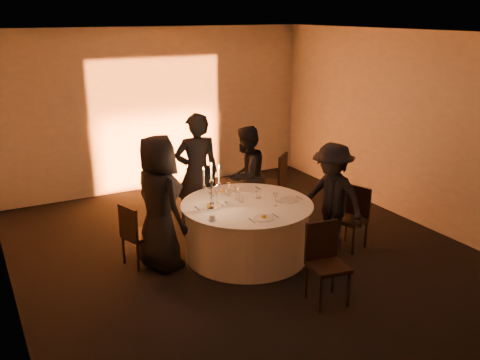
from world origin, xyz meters
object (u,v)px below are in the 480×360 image
chair_back_right (276,180)px  coffee_cup (212,218)px  banquet_table (247,230)px  guest_right (332,198)px  chair_back_left (199,191)px  guest_left (159,203)px  chair_left (135,232)px  guest_back_right (246,176)px  chair_front (325,258)px  chair_right (354,214)px  guest_back_left (197,173)px  candelabra (212,193)px

chair_back_right → coffee_cup: chair_back_right is taller
banquet_table → coffee_cup: coffee_cup is taller
guest_right → chair_back_left: bearing=-162.9°
banquet_table → guest_left: guest_left is taller
chair_left → guest_back_right: size_ratio=0.54×
chair_back_left → chair_front: (0.37, -2.77, -0.04)m
banquet_table → chair_right: chair_right is taller
chair_back_left → guest_right: (1.26, -1.70, 0.21)m
guest_back_right → guest_back_left: bearing=-32.9°
chair_back_right → chair_left: bearing=-24.8°
chair_back_right → guest_back_right: (-0.67, -0.18, 0.22)m
banquet_table → candelabra: 0.80m
chair_back_right → candelabra: bearing=-7.0°
chair_left → guest_left: size_ratio=0.48×
guest_right → candelabra: (-1.63, 0.43, 0.21)m
banquet_table → chair_right: bearing=-16.6°
guest_right → chair_left: bearing=-127.3°
chair_back_right → guest_back_left: size_ratio=0.55×
banquet_table → chair_back_right: 1.78m
banquet_table → guest_back_right: guest_back_right is taller
chair_left → chair_back_left: chair_back_left is taller
guest_back_left → chair_left: bearing=41.9°
chair_back_right → banquet_table: bearing=3.4°
chair_left → chair_right: chair_right is taller
chair_left → chair_back_right: bearing=-91.1°
chair_right → coffee_cup: bearing=-111.6°
banquet_table → guest_right: size_ratio=1.15×
banquet_table → chair_back_left: (-0.14, 1.31, 0.19)m
banquet_table → guest_back_right: 1.28m
chair_back_right → guest_back_left: bearing=-37.4°
chair_back_left → guest_back_right: bearing=167.3°
chair_right → guest_left: (-2.65, 0.71, 0.40)m
guest_back_right → coffee_cup: bearing=20.1°
chair_front → coffee_cup: bearing=136.5°
chair_back_right → chair_back_left: bearing=-43.9°
candelabra → chair_back_right: bearing=35.0°
chair_back_left → guest_left: size_ratio=0.57×
banquet_table → guest_left: (-1.15, 0.26, 0.51)m
banquet_table → chair_back_left: chair_back_left is taller
chair_left → candelabra: 1.14m
chair_front → guest_back_left: guest_back_left is taller
guest_left → chair_left: bearing=46.9°
chair_left → chair_back_right: size_ratio=0.85×
banquet_table → chair_back_left: size_ratio=1.77×
chair_front → coffee_cup: size_ratio=8.59×
chair_front → guest_right: (0.89, 1.06, 0.25)m
chair_left → chair_back_left: bearing=-74.5°
banquet_table → chair_back_right: size_ratio=1.78×
guest_left → guest_right: bearing=-118.9°
banquet_table → candelabra: size_ratio=2.78×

